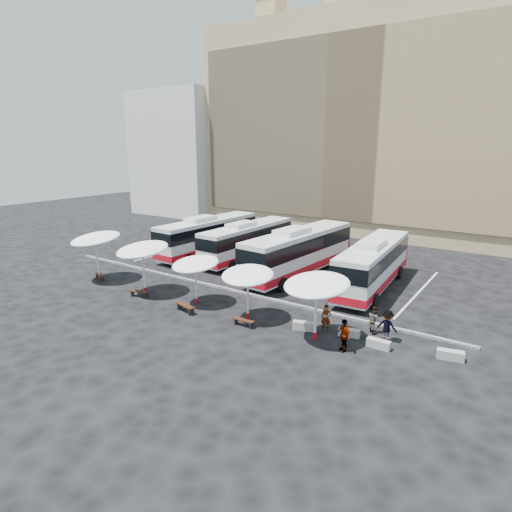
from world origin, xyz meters
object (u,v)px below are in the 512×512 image
Objects in this scene: sunshade_4 at (317,285)px; passenger_1 at (374,320)px; sunshade_1 at (142,250)px; passenger_3 at (387,326)px; wood_bench_0 at (100,276)px; passenger_0 at (326,318)px; bus_1 at (248,240)px; conc_bench_2 at (379,344)px; conc_bench_3 at (450,355)px; wood_bench_3 at (244,321)px; sunshade_2 at (195,264)px; bus_3 at (373,263)px; sunshade_3 at (248,275)px; passenger_2 at (344,335)px; conc_bench_1 at (349,333)px; bus_0 at (208,234)px; sunshade_0 at (96,239)px; conc_bench_0 at (304,326)px; wood_bench_1 at (139,292)px; bus_2 at (299,250)px; wood_bench_2 at (185,307)px.

passenger_1 is at bearing 48.22° from sunshade_4.
sunshade_1 is 2.53× the size of passenger_3.
passenger_0 reaches higher than wood_bench_0.
passenger_3 is (16.96, 2.12, -2.36)m from sunshade_1.
sunshade_4 is at bearing -40.82° from bus_1.
conc_bench_3 reaches higher than conc_bench_2.
wood_bench_3 is at bearing -169.31° from passenger_0.
sunshade_2 is 2.86× the size of conc_bench_2.
bus_3 is 3.09× the size of sunshade_3.
passenger_1 is at bearing -29.12° from bus_1.
conc_bench_2 is 2.07m from passenger_2.
sunshade_3 is at bearing -169.23° from conc_bench_1.
conc_bench_2 is at bearing 2.41° from sunshade_2.
sunshade_4 reaches higher than bus_1.
wood_bench_3 is (9.31, -0.69, -2.93)m from sunshade_1.
passenger_3 is (22.35, 2.02, 0.56)m from wood_bench_0.
wood_bench_3 is (0.44, -1.06, -2.50)m from sunshade_3.
conc_bench_2 is (20.53, -10.29, -1.72)m from bus_0.
bus_0 is 2.68× the size of sunshade_1.
sunshade_0 is 18.25m from conc_bench_0.
sunshade_0 reaches higher than conc_bench_2.
conc_bench_1 is (14.31, -10.28, -1.64)m from bus_1.
wood_bench_1 is at bearing -8.52° from wood_bench_0.
wood_bench_0 is (-19.00, -0.01, -2.84)m from sunshade_4.
passenger_1 is at bearing 12.36° from passenger_0.
conc_bench_1 is (14.81, 2.29, -0.10)m from wood_bench_1.
bus_3 is 2.52× the size of sunshade_0.
passenger_0 is (19.07, 1.40, -2.54)m from sunshade_0.
passenger_1 is (21.40, 2.69, 0.46)m from wood_bench_0.
passenger_3 is at bearing -5.59° from passenger_0.
sunshade_3 is 2.85× the size of wood_bench_3.
bus_2 is 2.86× the size of sunshade_1.
bus_1 is at bearing 144.30° from conc_bench_1.
wood_bench_0 is 0.89× the size of wood_bench_2.
wood_bench_3 is (2.30, -10.94, -1.75)m from bus_2.
bus_3 reaches higher than wood_bench_2.
wood_bench_1 is 1.20× the size of conc_bench_1.
conc_bench_1 is 2.12m from passenger_3.
bus_1 is 6.48m from bus_2.
wood_bench_0 is (-14.27, -0.27, -2.48)m from sunshade_3.
conc_bench_0 is (17.97, 0.78, -3.09)m from sunshade_0.
sunshade_3 is at bearing 19.45° from wood_bench_2.
passenger_2 is (15.23, 0.47, 0.56)m from wood_bench_1.
bus_3 is 7.33× the size of wood_bench_2.
bus_2 is 7.29× the size of passenger_2.
bus_0 is 12.02m from sunshade_1.
conc_bench_0 is at bearing 4.01° from sunshade_1.
passenger_2 reaches higher than wood_bench_2.
conc_bench_0 reaches higher than conc_bench_1.
wood_bench_2 is 1.04× the size of passenger_1.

